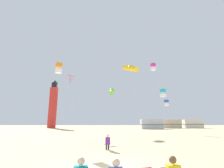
{
  "coord_description": "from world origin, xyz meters",
  "views": [
    {
      "loc": [
        -0.21,
        -7.99,
        2.04
      ],
      "look_at": [
        0.62,
        9.82,
        6.09
      ],
      "focal_mm": 26.85,
      "sensor_mm": 36.0,
      "label": 1
    }
  ],
  "objects_px": {
    "kite_flyer_standing": "(108,142)",
    "kite_box_blue": "(166,103)",
    "kite_diamond_scarlet": "(71,78)",
    "rv_van_silver": "(152,124)",
    "kite_diamond_rainbow": "(70,81)",
    "kite_box_orange": "(59,68)",
    "lighthouse_distant": "(53,105)",
    "kite_box_cyan": "(163,93)",
    "rv_van_tan": "(171,124)",
    "kite_tube_lime": "(112,91)",
    "kite_box_magenta": "(153,67)",
    "kite_tube_gold": "(131,68)",
    "rv_van_cream": "(193,124)"
  },
  "relations": [
    {
      "from": "kite_box_blue",
      "to": "kite_tube_gold",
      "type": "bearing_deg",
      "value": -132.68
    },
    {
      "from": "rv_van_tan",
      "to": "rv_van_cream",
      "type": "relative_size",
      "value": 1.02
    },
    {
      "from": "kite_tube_lime",
      "to": "kite_box_cyan",
      "type": "height_order",
      "value": "kite_tube_lime"
    },
    {
      "from": "kite_diamond_scarlet",
      "to": "rv_van_silver",
      "type": "relative_size",
      "value": 1.46
    },
    {
      "from": "rv_van_silver",
      "to": "kite_tube_lime",
      "type": "bearing_deg",
      "value": -117.1
    },
    {
      "from": "kite_box_magenta",
      "to": "lighthouse_distant",
      "type": "xyz_separation_m",
      "value": [
        -25.84,
        34.09,
        -2.9
      ]
    },
    {
      "from": "kite_box_blue",
      "to": "kite_tube_gold",
      "type": "relative_size",
      "value": 0.61
    },
    {
      "from": "kite_tube_gold",
      "to": "kite_flyer_standing",
      "type": "bearing_deg",
      "value": -110.42
    },
    {
      "from": "kite_diamond_scarlet",
      "to": "rv_van_silver",
      "type": "height_order",
      "value": "kite_diamond_scarlet"
    },
    {
      "from": "lighthouse_distant",
      "to": "rv_van_cream",
      "type": "distance_m",
      "value": 48.71
    },
    {
      "from": "kite_diamond_scarlet",
      "to": "kite_box_orange",
      "type": "xyz_separation_m",
      "value": [
        0.32,
        -8.3,
        -1.05
      ]
    },
    {
      "from": "kite_box_orange",
      "to": "rv_van_tan",
      "type": "xyz_separation_m",
      "value": [
        27.68,
        39.19,
        -6.47
      ]
    },
    {
      "from": "kite_tube_gold",
      "to": "kite_box_cyan",
      "type": "xyz_separation_m",
      "value": [
        4.91,
        1.64,
        -3.16
      ]
    },
    {
      "from": "kite_tube_lime",
      "to": "rv_van_silver",
      "type": "distance_m",
      "value": 27.05
    },
    {
      "from": "kite_diamond_rainbow",
      "to": "lighthouse_distant",
      "type": "xyz_separation_m",
      "value": [
        -12.11,
        31.76,
        -0.99
      ]
    },
    {
      "from": "kite_diamond_rainbow",
      "to": "rv_van_cream",
      "type": "xyz_separation_m",
      "value": [
        36.11,
        29.42,
        -7.44
      ]
    },
    {
      "from": "kite_flyer_standing",
      "to": "kite_box_cyan",
      "type": "xyz_separation_m",
      "value": [
        8.2,
        10.46,
        5.51
      ]
    },
    {
      "from": "kite_box_blue",
      "to": "kite_box_cyan",
      "type": "height_order",
      "value": "kite_box_cyan"
    },
    {
      "from": "kite_box_magenta",
      "to": "rv_van_tan",
      "type": "distance_m",
      "value": 36.08
    },
    {
      "from": "kite_tube_gold",
      "to": "kite_box_magenta",
      "type": "relative_size",
      "value": 0.88
    },
    {
      "from": "rv_van_tan",
      "to": "kite_box_cyan",
      "type": "bearing_deg",
      "value": -109.97
    },
    {
      "from": "rv_van_tan",
      "to": "kite_tube_gold",
      "type": "bearing_deg",
      "value": -115.54
    },
    {
      "from": "kite_box_magenta",
      "to": "lighthouse_distant",
      "type": "distance_m",
      "value": 42.87
    },
    {
      "from": "kite_box_magenta",
      "to": "rv_van_silver",
      "type": "relative_size",
      "value": 1.74
    },
    {
      "from": "kite_diamond_scarlet",
      "to": "kite_box_cyan",
      "type": "relative_size",
      "value": 1.42
    },
    {
      "from": "kite_flyer_standing",
      "to": "kite_box_blue",
      "type": "distance_m",
      "value": 21.3
    },
    {
      "from": "kite_box_orange",
      "to": "lighthouse_distant",
      "type": "relative_size",
      "value": 0.5
    },
    {
      "from": "kite_box_orange",
      "to": "rv_van_tan",
      "type": "bearing_deg",
      "value": 54.76
    },
    {
      "from": "kite_diamond_scarlet",
      "to": "rv_van_silver",
      "type": "distance_m",
      "value": 31.77
    },
    {
      "from": "lighthouse_distant",
      "to": "rv_van_silver",
      "type": "bearing_deg",
      "value": -16.44
    },
    {
      "from": "kite_flyer_standing",
      "to": "kite_box_cyan",
      "type": "height_order",
      "value": "kite_box_cyan"
    },
    {
      "from": "kite_box_orange",
      "to": "kite_box_blue",
      "type": "bearing_deg",
      "value": 37.0
    },
    {
      "from": "lighthouse_distant",
      "to": "kite_box_orange",
      "type": "bearing_deg",
      "value": -72.86
    },
    {
      "from": "lighthouse_distant",
      "to": "kite_diamond_rainbow",
      "type": "bearing_deg",
      "value": -69.13
    },
    {
      "from": "kite_box_blue",
      "to": "rv_van_silver",
      "type": "relative_size",
      "value": 0.93
    },
    {
      "from": "lighthouse_distant",
      "to": "rv_van_silver",
      "type": "relative_size",
      "value": 2.58
    },
    {
      "from": "kite_flyer_standing",
      "to": "kite_diamond_rainbow",
      "type": "relative_size",
      "value": 0.12
    },
    {
      "from": "kite_flyer_standing",
      "to": "kite_tube_lime",
      "type": "relative_size",
      "value": 0.15
    },
    {
      "from": "rv_van_tan",
      "to": "rv_van_silver",
      "type": "bearing_deg",
      "value": -137.91
    },
    {
      "from": "kite_tube_gold",
      "to": "kite_box_magenta",
      "type": "bearing_deg",
      "value": 40.51
    },
    {
      "from": "kite_box_cyan",
      "to": "kite_box_blue",
      "type": "bearing_deg",
      "value": 66.51
    },
    {
      "from": "kite_box_blue",
      "to": "rv_van_tan",
      "type": "xyz_separation_m",
      "value": [
        11.08,
        26.68,
        -4.08
      ]
    },
    {
      "from": "kite_tube_lime",
      "to": "kite_box_cyan",
      "type": "distance_m",
      "value": 8.09
    },
    {
      "from": "kite_diamond_rainbow",
      "to": "kite_box_cyan",
      "type": "distance_m",
      "value": 15.21
    },
    {
      "from": "kite_flyer_standing",
      "to": "kite_box_orange",
      "type": "bearing_deg",
      "value": -45.17
    },
    {
      "from": "kite_diamond_rainbow",
      "to": "kite_box_orange",
      "type": "bearing_deg",
      "value": -85.72
    },
    {
      "from": "kite_box_blue",
      "to": "kite_tube_gold",
      "type": "distance_m",
      "value": 12.32
    },
    {
      "from": "kite_box_blue",
      "to": "kite_diamond_scarlet",
      "type": "bearing_deg",
      "value": -166.03
    },
    {
      "from": "kite_tube_gold",
      "to": "kite_box_magenta",
      "type": "height_order",
      "value": "kite_box_magenta"
    },
    {
      "from": "kite_box_cyan",
      "to": "rv_van_tan",
      "type": "distance_m",
      "value": 36.8
    }
  ]
}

